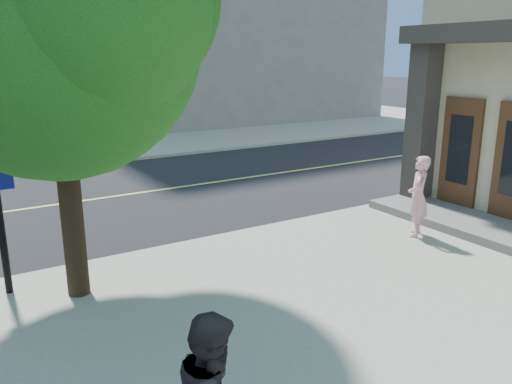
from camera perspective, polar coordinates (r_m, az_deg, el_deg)
sidewalk_ne at (r=33.74m, az=-7.36°, el=8.59°), size 29.00×25.00×0.12m
filler_ne at (r=34.36m, az=-7.33°, el=20.51°), size 18.00×16.00×14.00m
man_on_phone at (r=10.98m, az=17.62°, el=-0.46°), size 0.73×0.69×1.68m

